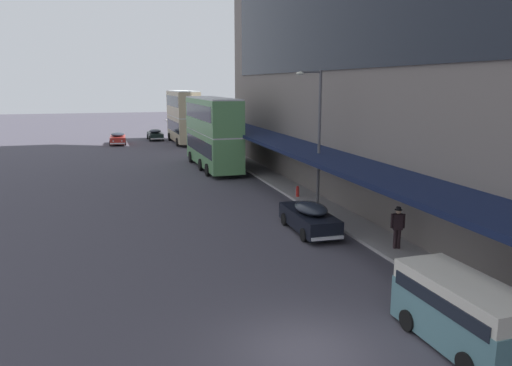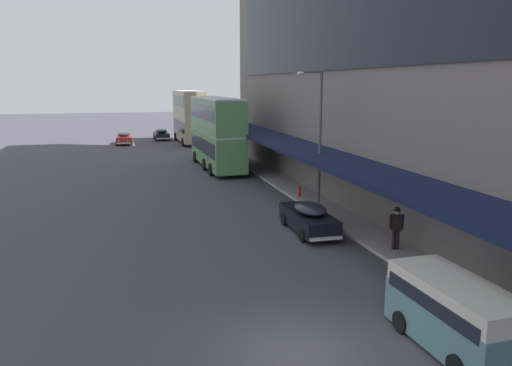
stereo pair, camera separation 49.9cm
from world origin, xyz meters
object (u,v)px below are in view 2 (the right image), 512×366
at_px(pedestrian_at_kerb, 396,226).
at_px(sedan_oncoming_rear, 309,217).
at_px(transit_bus_kerbside_rear, 189,115).
at_px(transit_bus_kerbside_front, 216,131).
at_px(fire_hydrant, 299,191).
at_px(sedan_trailing_near, 124,138).
at_px(vw_van, 453,310).
at_px(sedan_trailing_mid, 161,134).
at_px(street_lamp, 318,132).

bearing_deg(pedestrian_at_kerb, sedan_oncoming_rear, 123.85).
distance_m(transit_bus_kerbside_rear, pedestrian_at_kerb, 43.32).
xyz_separation_m(transit_bus_kerbside_front, transit_bus_kerbside_rear, (0.26, 19.37, 0.17)).
height_order(pedestrian_at_kerb, fire_hydrant, pedestrian_at_kerb).
bearing_deg(sedan_trailing_near, pedestrian_at_kerb, -76.10).
bearing_deg(transit_bus_kerbside_front, pedestrian_at_kerb, -82.03).
distance_m(vw_van, pedestrian_at_kerb, 7.95).
bearing_deg(transit_bus_kerbside_rear, sedan_oncoming_rear, -89.24).
height_order(sedan_trailing_mid, vw_van, vw_van).
bearing_deg(transit_bus_kerbside_front, fire_hydrant, -77.75).
bearing_deg(transit_bus_kerbside_rear, vw_van, -89.57).
xyz_separation_m(sedan_trailing_near, street_lamp, (10.12, -36.76, 3.89)).
distance_m(street_lamp, fire_hydrant, 5.40).
bearing_deg(sedan_trailing_mid, vw_van, -86.42).
bearing_deg(street_lamp, vw_van, -97.38).
bearing_deg(transit_bus_kerbside_front, street_lamp, -81.21).
height_order(transit_bus_kerbside_front, transit_bus_kerbside_rear, transit_bus_kerbside_rear).
relative_size(transit_bus_kerbside_rear, pedestrian_at_kerb, 5.31).
distance_m(sedan_trailing_near, street_lamp, 38.33).
xyz_separation_m(street_lamp, fire_hydrant, (0.28, 3.47, -4.13)).
distance_m(sedan_trailing_mid, vw_van, 55.28).
height_order(vw_van, pedestrian_at_kerb, pedestrian_at_kerb).
height_order(transit_bus_kerbside_front, sedan_trailing_mid, transit_bus_kerbside_front).
distance_m(transit_bus_kerbside_rear, sedan_oncoming_rear, 39.45).
height_order(street_lamp, fire_hydrant, street_lamp).
bearing_deg(street_lamp, sedan_trailing_near, 105.40).
relative_size(sedan_oncoming_rear, vw_van, 1.05).
height_order(transit_bus_kerbside_rear, vw_van, transit_bus_kerbside_rear).
relative_size(transit_bus_kerbside_rear, fire_hydrant, 14.08).
distance_m(sedan_oncoming_rear, vw_van, 11.29).
relative_size(sedan_trailing_mid, fire_hydrant, 6.40).
bearing_deg(sedan_oncoming_rear, sedan_trailing_near, 101.73).
distance_m(pedestrian_at_kerb, fire_hydrant, 10.78).
distance_m(transit_bus_kerbside_front, vw_van, 31.35).
bearing_deg(pedestrian_at_kerb, transit_bus_kerbside_front, 97.97).
bearing_deg(transit_bus_kerbside_front, sedan_trailing_near, 110.50).
distance_m(sedan_oncoming_rear, pedestrian_at_kerb, 4.59).
distance_m(sedan_trailing_near, fire_hydrant, 34.87).
height_order(transit_bus_kerbside_front, sedan_oncoming_rear, transit_bus_kerbside_front).
height_order(sedan_oncoming_rear, street_lamp, street_lamp).
xyz_separation_m(transit_bus_kerbside_rear, sedan_trailing_near, (-7.83, 0.87, -2.70)).
height_order(transit_bus_kerbside_front, fire_hydrant, transit_bus_kerbside_front).
xyz_separation_m(sedan_trailing_mid, sedan_trailing_near, (-4.76, -3.66, 0.01)).
height_order(sedan_trailing_near, vw_van, vw_van).
bearing_deg(sedan_trailing_mid, pedestrian_at_kerb, -82.67).
height_order(transit_bus_kerbside_rear, pedestrian_at_kerb, transit_bus_kerbside_rear).
height_order(transit_bus_kerbside_rear, sedan_trailing_near, transit_bus_kerbside_rear).
xyz_separation_m(sedan_trailing_mid, street_lamp, (5.36, -40.42, 3.90)).
bearing_deg(pedestrian_at_kerb, vw_van, -109.75).
distance_m(transit_bus_kerbside_front, pedestrian_at_kerb, 24.11).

